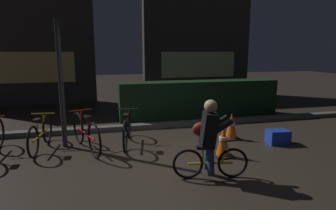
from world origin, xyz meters
TOP-DOWN VIEW (x-y plane):
  - ground_plane at (0.00, 0.00)m, footprint 40.00×40.00m
  - sidewalk_curb at (0.00, 2.20)m, footprint 12.00×0.24m
  - hedge_row at (1.80, 3.10)m, footprint 4.80×0.70m
  - storefront_left at (-3.68, 6.50)m, footprint 4.96×0.54m
  - storefront_right at (3.16, 7.20)m, footprint 4.77×0.54m
  - street_post at (-1.86, 1.20)m, footprint 0.10×0.10m
  - parked_bike_left_mid at (-2.30, 1.13)m, footprint 0.46×1.52m
  - parked_bike_center_left at (-1.42, 0.88)m, footprint 0.62×1.62m
  - parked_bike_center_right at (-0.59, 1.01)m, footprint 0.46×1.57m
  - traffic_cone_near at (1.10, -0.10)m, footprint 0.36×0.36m
  - traffic_cone_far at (1.74, 0.86)m, footprint 0.36×0.36m
  - blue_crate at (2.56, 0.30)m, footprint 0.47×0.37m
  - cyclist at (0.48, -0.89)m, footprint 1.18×0.58m

SIDE VIEW (x-z plane):
  - ground_plane at x=0.00m, z-range 0.00..0.00m
  - sidewalk_curb at x=0.00m, z-range 0.00..0.12m
  - blue_crate at x=2.56m, z-range 0.00..0.30m
  - traffic_cone_far at x=1.74m, z-range -0.01..0.59m
  - traffic_cone_near at x=1.10m, z-range -0.01..0.61m
  - parked_bike_left_mid at x=-2.30m, z-range -0.03..0.67m
  - parked_bike_center_right at x=-0.59m, z-range -0.03..0.70m
  - parked_bike_center_left at x=-1.42m, z-range -0.04..0.75m
  - hedge_row at x=1.80m, z-range 0.00..1.10m
  - cyclist at x=0.48m, z-range 0.01..1.25m
  - street_post at x=-1.86m, z-range 0.00..2.58m
  - storefront_left at x=-3.68m, z-range -0.01..4.46m
  - storefront_right at x=3.16m, z-range -0.01..4.69m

